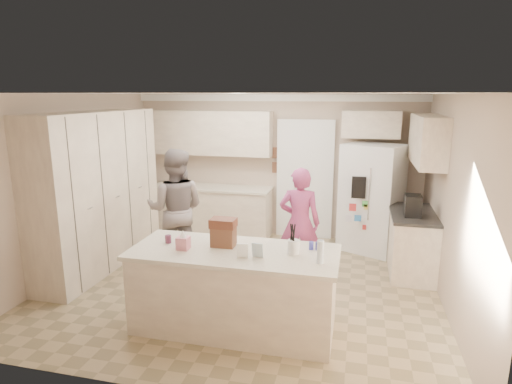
% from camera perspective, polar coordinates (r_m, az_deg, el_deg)
% --- Properties ---
extents(floor, '(5.20, 4.60, 0.02)m').
position_cam_1_polar(floor, '(6.12, -1.72, -12.26)').
color(floor, '#9A8660').
rests_on(floor, ground).
extents(ceiling, '(5.20, 4.60, 0.02)m').
position_cam_1_polar(ceiling, '(5.54, -1.90, 13.10)').
color(ceiling, white).
rests_on(ceiling, wall_back).
extents(wall_back, '(5.20, 0.02, 2.60)m').
position_cam_1_polar(wall_back, '(7.89, 2.63, 3.48)').
color(wall_back, '#BBA58E').
rests_on(wall_back, ground).
extents(wall_front, '(5.20, 0.02, 2.60)m').
position_cam_1_polar(wall_front, '(3.60, -11.64, -8.35)').
color(wall_front, '#BBA58E').
rests_on(wall_front, ground).
extents(wall_left, '(0.02, 4.60, 2.60)m').
position_cam_1_polar(wall_left, '(6.84, -23.41, 0.96)').
color(wall_left, '#BBA58E').
rests_on(wall_left, ground).
extents(wall_right, '(0.02, 4.60, 2.60)m').
position_cam_1_polar(wall_right, '(5.61, 24.88, -1.62)').
color(wall_right, '#BBA58E').
rests_on(wall_right, ground).
extents(crown_back, '(5.20, 0.08, 0.12)m').
position_cam_1_polar(crown_back, '(7.74, 2.65, 12.44)').
color(crown_back, white).
rests_on(crown_back, wall_back).
extents(pantry_bank, '(0.60, 2.60, 2.35)m').
position_cam_1_polar(pantry_bank, '(6.85, -20.24, 0.16)').
color(pantry_bank, '#F4E2C4').
rests_on(pantry_bank, floor).
extents(back_base_cab, '(2.20, 0.60, 0.88)m').
position_cam_1_polar(back_base_cab, '(8.08, -5.90, -2.60)').
color(back_base_cab, '#F4E2C4').
rests_on(back_base_cab, floor).
extents(back_countertop, '(2.24, 0.63, 0.04)m').
position_cam_1_polar(back_countertop, '(7.96, -6.00, 0.58)').
color(back_countertop, silver).
rests_on(back_countertop, back_base_cab).
extents(back_upper_cab, '(2.20, 0.35, 0.80)m').
position_cam_1_polar(back_upper_cab, '(7.94, -5.84, 7.85)').
color(back_upper_cab, '#F4E2C4').
rests_on(back_upper_cab, wall_back).
extents(doorway_opening, '(0.90, 0.06, 2.10)m').
position_cam_1_polar(doorway_opening, '(7.83, 6.52, 1.47)').
color(doorway_opening, black).
rests_on(doorway_opening, floor).
extents(doorway_casing, '(1.02, 0.03, 2.22)m').
position_cam_1_polar(doorway_casing, '(7.79, 6.49, 1.42)').
color(doorway_casing, white).
rests_on(doorway_casing, floor).
extents(wall_frame_upper, '(0.15, 0.02, 0.20)m').
position_cam_1_polar(wall_frame_upper, '(7.81, 2.73, 5.24)').
color(wall_frame_upper, brown).
rests_on(wall_frame_upper, wall_back).
extents(wall_frame_lower, '(0.15, 0.02, 0.20)m').
position_cam_1_polar(wall_frame_lower, '(7.85, 2.71, 3.29)').
color(wall_frame_lower, brown).
rests_on(wall_frame_lower, wall_back).
extents(refrigerator, '(1.11, 1.01, 1.80)m').
position_cam_1_polar(refrigerator, '(7.37, 15.15, -0.81)').
color(refrigerator, white).
rests_on(refrigerator, floor).
extents(fridge_seam, '(0.02, 0.02, 1.78)m').
position_cam_1_polar(fridge_seam, '(7.03, 15.22, -1.48)').
color(fridge_seam, gray).
rests_on(fridge_seam, refrigerator).
extents(fridge_dispenser, '(0.22, 0.03, 0.35)m').
position_cam_1_polar(fridge_dispenser, '(6.96, 13.53, 0.59)').
color(fridge_dispenser, black).
rests_on(fridge_dispenser, refrigerator).
extents(fridge_handle_l, '(0.02, 0.02, 0.85)m').
position_cam_1_polar(fridge_handle_l, '(6.97, 14.88, -0.29)').
color(fridge_handle_l, silver).
rests_on(fridge_handle_l, refrigerator).
extents(fridge_handle_r, '(0.02, 0.02, 0.85)m').
position_cam_1_polar(fridge_handle_r, '(6.98, 15.70, -0.34)').
color(fridge_handle_r, silver).
rests_on(fridge_handle_r, refrigerator).
extents(over_fridge_cab, '(0.95, 0.35, 0.45)m').
position_cam_1_polar(over_fridge_cab, '(7.48, 15.07, 8.71)').
color(over_fridge_cab, '#F4E2C4').
rests_on(over_fridge_cab, wall_back).
extents(right_base_cab, '(0.60, 1.20, 0.88)m').
position_cam_1_polar(right_base_cab, '(6.74, 20.00, -6.50)').
color(right_base_cab, '#F4E2C4').
rests_on(right_base_cab, floor).
extents(right_countertop, '(0.63, 1.24, 0.04)m').
position_cam_1_polar(right_countertop, '(6.61, 20.21, -2.73)').
color(right_countertop, '#2D2B28').
rests_on(right_countertop, right_base_cab).
extents(right_upper_cab, '(0.35, 1.50, 0.70)m').
position_cam_1_polar(right_upper_cab, '(6.64, 21.89, 6.45)').
color(right_upper_cab, '#F4E2C4').
rests_on(right_upper_cab, wall_right).
extents(coffee_maker, '(0.22, 0.28, 0.30)m').
position_cam_1_polar(coffee_maker, '(6.37, 20.17, -1.71)').
color(coffee_maker, black).
rests_on(coffee_maker, right_countertop).
extents(island_base, '(2.20, 0.90, 0.88)m').
position_cam_1_polar(island_base, '(4.92, -2.89, -13.04)').
color(island_base, '#F4E2C4').
rests_on(island_base, floor).
extents(island_top, '(2.28, 0.96, 0.05)m').
position_cam_1_polar(island_top, '(4.73, -2.96, -8.03)').
color(island_top, silver).
rests_on(island_top, island_base).
extents(utensil_crock, '(0.13, 0.13, 0.15)m').
position_cam_1_polar(utensil_crock, '(4.61, 5.04, -7.30)').
color(utensil_crock, white).
rests_on(utensil_crock, island_top).
extents(tissue_box, '(0.13, 0.13, 0.14)m').
position_cam_1_polar(tissue_box, '(4.79, -9.68, -6.73)').
color(tissue_box, '#D57A8C').
rests_on(tissue_box, island_top).
extents(tissue_plume, '(0.08, 0.08, 0.08)m').
position_cam_1_polar(tissue_plume, '(4.76, -9.73, -5.48)').
color(tissue_plume, white).
rests_on(tissue_plume, tissue_box).
extents(dollhouse_body, '(0.26, 0.18, 0.22)m').
position_cam_1_polar(dollhouse_body, '(4.82, -4.36, -5.95)').
color(dollhouse_body, brown).
rests_on(dollhouse_body, island_top).
extents(dollhouse_roof, '(0.28, 0.20, 0.10)m').
position_cam_1_polar(dollhouse_roof, '(4.77, -4.39, -4.13)').
color(dollhouse_roof, '#592D1E').
rests_on(dollhouse_roof, dollhouse_body).
extents(jam_jar, '(0.07, 0.07, 0.09)m').
position_cam_1_polar(jam_jar, '(5.03, -11.63, -6.17)').
color(jam_jar, '#59263F').
rests_on(jam_jar, island_top).
extents(greeting_card_a, '(0.12, 0.06, 0.16)m').
position_cam_1_polar(greeting_card_a, '(4.48, -1.84, -7.83)').
color(greeting_card_a, white).
rests_on(greeting_card_a, island_top).
extents(greeting_card_b, '(0.12, 0.05, 0.16)m').
position_cam_1_polar(greeting_card_b, '(4.49, 0.19, -7.77)').
color(greeting_card_b, silver).
rests_on(greeting_card_b, island_top).
extents(water_bottle, '(0.07, 0.07, 0.24)m').
position_cam_1_polar(water_bottle, '(4.38, 8.57, -7.90)').
color(water_bottle, silver).
rests_on(water_bottle, island_top).
extents(shaker_salt, '(0.05, 0.05, 0.09)m').
position_cam_1_polar(shaker_salt, '(4.76, 7.38, -7.09)').
color(shaker_salt, '#32359C').
rests_on(shaker_salt, island_top).
extents(shaker_pepper, '(0.05, 0.05, 0.09)m').
position_cam_1_polar(shaker_pepper, '(4.76, 8.22, -7.14)').
color(shaker_pepper, '#32359C').
rests_on(shaker_pepper, island_top).
extents(teen_boy, '(1.00, 0.84, 1.82)m').
position_cam_1_polar(teen_boy, '(6.51, -10.64, -2.28)').
color(teen_boy, gray).
rests_on(teen_boy, floor).
extents(teen_girl, '(0.60, 0.40, 1.61)m').
position_cam_1_polar(teen_girl, '(6.13, 5.83, -4.12)').
color(teen_girl, '#C64573').
rests_on(teen_girl, floor).
extents(fridge_magnets, '(0.76, 0.02, 1.44)m').
position_cam_1_polar(fridge_magnets, '(7.02, 15.22, -1.49)').
color(fridge_magnets, tan).
rests_on(fridge_magnets, refrigerator).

